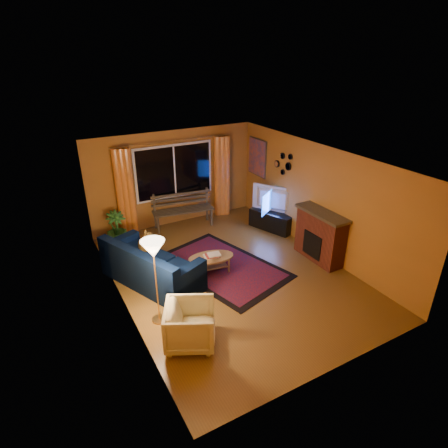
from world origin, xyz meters
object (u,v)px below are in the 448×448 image
bench (184,218)px  coffee_table (211,264)px  floor_lamp (156,282)px  tv_console (271,221)px  sofa (152,263)px  armchair (190,323)px

bench → coffee_table: (-0.36, -2.31, -0.06)m
floor_lamp → tv_console: floor_lamp is taller
sofa → floor_lamp: 1.29m
floor_lamp → coffee_table: bearing=32.5°
coffee_table → tv_console: (2.31, 1.06, 0.07)m
bench → sofa: bearing=-118.8°
bench → coffee_table: size_ratio=1.62×
bench → armchair: armchair is taller
floor_lamp → coffee_table: 1.92m
bench → sofa: size_ratio=0.74×
armchair → coffee_table: (1.27, 1.75, -0.22)m
floor_lamp → tv_console: 4.38m
bench → tv_console: tv_console is taller
coffee_table → armchair: bearing=-126.0°
bench → coffee_table: 2.33m
sofa → armchair: sofa is taller
bench → floor_lamp: size_ratio=1.00×
armchair → tv_console: armchair is taller
bench → sofa: sofa is taller
bench → armchair: (-1.63, -4.05, 0.16)m
floor_lamp → tv_console: bearing=27.9°
sofa → coffee_table: size_ratio=2.19×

